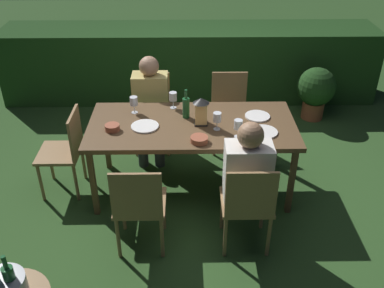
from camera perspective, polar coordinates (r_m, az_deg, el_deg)
The scene contains 23 objects.
ground_plane at distance 4.50m, azimuth -0.00°, elevation -5.70°, with size 16.00×16.00×0.00m, color #2D5123.
dining_table at distance 4.12m, azimuth -0.00°, elevation 2.04°, with size 1.95×0.91×0.75m.
chair_side_right_b at distance 4.99m, azimuth 4.93°, elevation 4.77°, with size 0.42×0.40×0.87m.
chair_head_near at distance 4.39m, azimuth -16.22°, elevation -0.57°, with size 0.40×0.42×0.87m.
chair_side_left_b at distance 3.57m, azimuth 7.33°, elevation -7.68°, with size 0.42×0.40×0.87m.
person_in_cream at distance 3.63m, azimuth 7.11°, elevation -3.87°, with size 0.38×0.47×1.15m.
chair_side_right_a at distance 4.98m, azimuth -5.22°, elevation 4.70°, with size 0.42×0.40×0.87m.
person_in_mustard at distance 4.74m, azimuth -5.46°, elevation 5.26°, with size 0.38×0.47×1.15m.
chair_side_left_a at distance 3.56m, azimuth -6.96°, elevation -7.81°, with size 0.42×0.40×0.87m.
lantern_centerpiece at distance 4.03m, azimuth 1.18°, elevation 4.55°, with size 0.15×0.15×0.27m.
green_bottle_on_table at distance 4.15m, azimuth -0.79°, elevation 4.85°, with size 0.07×0.07×0.29m.
wine_glass_a at distance 3.85m, azimuth 6.08°, elevation 2.46°, with size 0.08×0.08×0.17m.
wine_glass_b at distance 4.27m, azimuth -7.64°, elevation 5.50°, with size 0.08×0.08×0.17m.
wine_glass_c at distance 3.95m, azimuth 3.32°, elevation 3.43°, with size 0.08×0.08×0.17m.
wine_glass_d at distance 4.33m, azimuth -2.50°, elevation 6.14°, with size 0.08×0.08×0.17m.
plate_a at distance 4.06m, azimuth -6.20°, elevation 2.33°, with size 0.26×0.26×0.01m, color white.
plate_b at distance 4.00m, azimuth 9.37°, elevation 1.59°, with size 0.26×0.26×0.01m, color white.
plate_c at distance 4.25m, azimuth 8.58°, elevation 3.64°, with size 0.24×0.24×0.01m, color white.
bowl_olives at distance 4.03m, azimuth -10.41°, elevation 2.16°, with size 0.13×0.13×0.06m.
bowl_bread at distance 3.79m, azimuth 0.96°, elevation 0.63°, with size 0.16×0.16×0.05m.
ice_bucket at distance 2.82m, azimuth -23.44°, elevation -16.95°, with size 0.26×0.26×0.34m.
hedge_backdrop at distance 6.25m, azimuth -0.31°, elevation 10.65°, with size 5.13×0.80×0.98m, color #1E4219.
potted_plant_by_hedge at distance 5.83m, azimuth 15.92°, elevation 6.85°, with size 0.49×0.49×0.69m.
Camera 1 is at (-0.05, -3.58, 2.74)m, focal length 40.66 mm.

